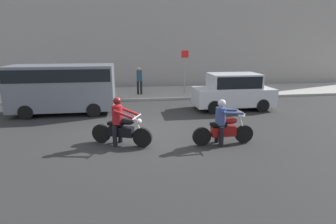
% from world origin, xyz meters
% --- Properties ---
extents(ground_plane, '(80.00, 80.00, 0.00)m').
position_xyz_m(ground_plane, '(0.00, 0.00, 0.00)').
color(ground_plane, black).
extents(sidewalk_slab, '(40.00, 4.40, 0.14)m').
position_xyz_m(sidewalk_slab, '(0.00, 8.00, 0.07)').
color(sidewalk_slab, gray).
rests_on(sidewalk_slab, ground_plane).
extents(building_facade, '(40.00, 1.40, 10.11)m').
position_xyz_m(building_facade, '(0.00, 11.40, 5.05)').
color(building_facade, gray).
rests_on(building_facade, ground_plane).
extents(motorcycle_with_rider_crimson, '(1.98, 1.02, 1.59)m').
position_xyz_m(motorcycle_with_rider_crimson, '(-0.73, -1.03, 0.65)').
color(motorcycle_with_rider_crimson, black).
rests_on(motorcycle_with_rider_crimson, ground_plane).
extents(motorcycle_with_rider_denim_blue, '(2.08, 0.70, 1.52)m').
position_xyz_m(motorcycle_with_rider_denim_blue, '(2.60, -1.46, 0.63)').
color(motorcycle_with_rider_denim_blue, black).
rests_on(motorcycle_with_rider_denim_blue, ground_plane).
extents(parked_van_slate_gray, '(4.67, 1.96, 2.28)m').
position_xyz_m(parked_van_slate_gray, '(-3.49, 3.51, 1.32)').
color(parked_van_slate_gray, slate).
rests_on(parked_van_slate_gray, ground_plane).
extents(parked_hatchback_silver, '(3.91, 1.76, 1.80)m').
position_xyz_m(parked_hatchback_silver, '(4.73, 3.19, 0.93)').
color(parked_hatchback_silver, '#B2B5BA').
rests_on(parked_hatchback_silver, ground_plane).
extents(street_sign_post, '(0.44, 0.08, 2.70)m').
position_xyz_m(street_sign_post, '(3.06, 7.19, 1.77)').
color(street_sign_post, gray).
rests_on(street_sign_post, sidewalk_slab).
extents(pedestrian_bystander, '(0.34, 0.34, 1.70)m').
position_xyz_m(pedestrian_bystander, '(0.21, 7.21, 1.13)').
color(pedestrian_bystander, black).
rests_on(pedestrian_bystander, sidewalk_slab).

